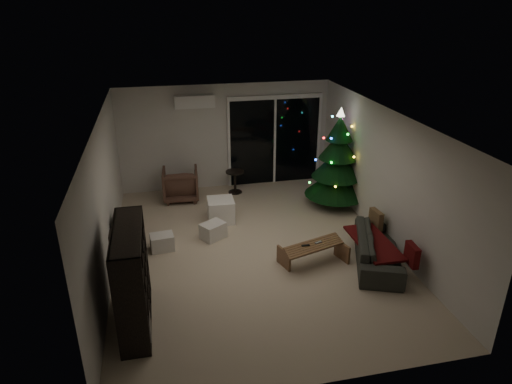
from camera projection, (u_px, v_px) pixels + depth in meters
room at (261, 170)px, 9.46m from camera, size 6.50×7.51×2.60m
bookshelf at (118, 280)px, 6.27m from camera, size 0.81×1.55×1.50m
media_cabinet at (127, 239)px, 8.13m from camera, size 0.56×1.16×0.69m
stereo at (125, 218)px, 7.96m from camera, size 0.35×0.42×0.15m
armchair at (181, 184)px, 10.44m from camera, size 0.83×0.86×0.74m
ottoman at (221, 210)px, 9.47m from camera, size 0.55×0.55×0.48m
cardboard_box_a at (162, 242)px, 8.43m from camera, size 0.45×0.36×0.30m
cardboard_box_b at (213, 231)px, 8.82m from camera, size 0.56×0.52×0.31m
side_table at (235, 182)px, 10.83m from camera, size 0.57×0.57×0.54m
floor_lamp at (188, 156)px, 11.00m from camera, size 0.25×0.25×1.56m
sofa at (378, 248)px, 7.99m from camera, size 1.34×1.98×0.54m
sofa_throw at (373, 243)px, 7.92m from camera, size 0.58×1.33×0.04m
cushion_a at (376, 219)px, 8.54m from camera, size 0.14×0.36×0.35m
cushion_b at (412, 255)px, 7.37m from camera, size 0.13×0.36×0.35m
coffee_table at (313, 254)px, 7.99m from camera, size 1.20×0.72×0.36m
remote_a at (306, 245)px, 7.88m from camera, size 0.14×0.04×0.02m
remote_b at (318, 242)px, 7.98m from camera, size 0.14×0.08×0.02m
christmas_tree at (338, 158)px, 9.87m from camera, size 1.78×1.78×2.21m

